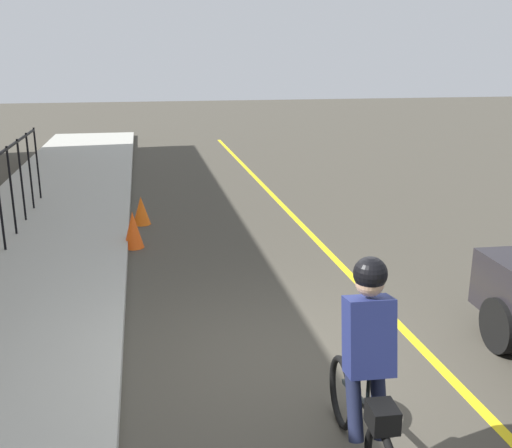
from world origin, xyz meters
TOP-DOWN VIEW (x-y plane):
  - ground_plane at (0.00, 0.00)m, footprint 80.00×80.00m
  - lane_line_centre at (0.00, -1.60)m, footprint 36.00×0.12m
  - cyclist_lead at (-1.77, -0.16)m, footprint 1.71×0.38m
  - traffic_cone_near at (4.47, 1.70)m, footprint 0.36×0.36m
  - traffic_cone_far at (5.97, 1.55)m, footprint 0.36×0.36m

SIDE VIEW (x-z plane):
  - ground_plane at x=0.00m, z-range 0.00..0.00m
  - lane_line_centre at x=0.00m, z-range 0.00..0.01m
  - traffic_cone_far at x=5.97m, z-range 0.00..0.57m
  - traffic_cone_near at x=4.47m, z-range 0.00..0.66m
  - cyclist_lead at x=-1.77m, z-range 0.00..1.82m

